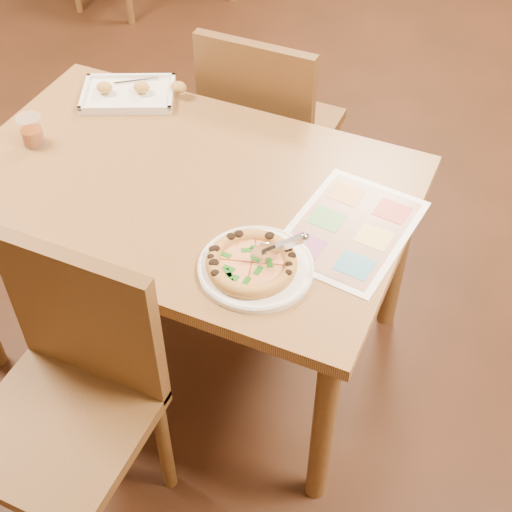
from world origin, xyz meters
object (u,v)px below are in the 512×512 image
at_px(plate, 256,268).
at_px(glass_tumbler, 32,132).
at_px(pizza, 252,263).
at_px(appetizer_tray, 131,94).
at_px(chair_near, 71,374).
at_px(menu, 350,228).
at_px(dining_table, 184,206).
at_px(pizza_cutter, 278,248).
at_px(chair_far, 265,117).

distance_m(plate, glass_tumbler, 0.86).
xyz_separation_m(pizza, appetizer_tray, (-0.68, 0.55, -0.01)).
bearing_deg(chair_near, menu, 50.90).
xyz_separation_m(dining_table, chair_near, (0.00, -0.60, -0.07)).
xyz_separation_m(dining_table, menu, (0.50, 0.01, 0.09)).
height_order(pizza, glass_tumbler, glass_tumbler).
bearing_deg(dining_table, pizza_cutter, -27.95).
relative_size(dining_table, pizza_cutter, 10.95).
height_order(pizza, appetizer_tray, appetizer_tray).
bearing_deg(chair_far, pizza, 111.21).
bearing_deg(chair_near, appetizer_tray, 111.25).
bearing_deg(chair_far, menu, 130.50).
bearing_deg(appetizer_tray, dining_table, -41.86).
relative_size(dining_table, chair_near, 2.77).
bearing_deg(plate, appetizer_tray, 141.70).
relative_size(pizza_cutter, glass_tumbler, 1.27).
bearing_deg(glass_tumbler, chair_near, -49.65).
xyz_separation_m(chair_far, plate, (0.33, -0.83, 0.16)).
bearing_deg(pizza_cutter, dining_table, 116.85).
relative_size(chair_near, chair_far, 1.00).
bearing_deg(dining_table, pizza, -35.60).
height_order(chair_far, appetizer_tray, chair_far).
bearing_deg(chair_far, dining_table, 90.00).
height_order(chair_far, pizza_cutter, chair_far).
relative_size(plate, pizza, 1.27).
bearing_deg(plate, chair_far, 111.91).
xyz_separation_m(chair_near, chair_far, (-0.00, 1.20, 0.00)).
distance_m(dining_table, pizza, 0.41).
xyz_separation_m(chair_far, menu, (0.50, -0.59, 0.16)).
bearing_deg(appetizer_tray, pizza_cutter, -35.29).
bearing_deg(dining_table, chair_far, 90.00).
bearing_deg(plate, dining_table, 145.98).
xyz_separation_m(pizza_cutter, menu, (0.12, 0.22, -0.08)).
bearing_deg(pizza, menu, 54.21).
bearing_deg(menu, appetizer_tray, 160.37).
bearing_deg(pizza_cutter, appetizer_tray, 109.51).
distance_m(chair_far, glass_tumbler, 0.82).
relative_size(pizza, appetizer_tray, 0.65).
bearing_deg(menu, glass_tumbler, -178.36).
height_order(chair_near, chair_far, same).
xyz_separation_m(appetizer_tray, menu, (0.86, -0.31, -0.01)).
relative_size(chair_far, glass_tumbler, 5.02).
height_order(chair_near, menu, chair_near).
xyz_separation_m(pizza, pizza_cutter, (0.06, 0.03, 0.05)).
relative_size(chair_far, plate, 1.60).
xyz_separation_m(dining_table, pizza_cutter, (0.38, -0.20, 0.16)).
distance_m(plate, menu, 0.29).
distance_m(plate, pizza, 0.02).
distance_m(chair_near, pizza, 0.52).
distance_m(chair_far, appetizer_tray, 0.49).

